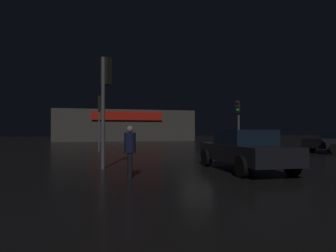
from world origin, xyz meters
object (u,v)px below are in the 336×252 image
(store_building, at_px, (124,126))
(traffic_signal_opposite, at_px, (101,111))
(pedestrian, at_px, (130,148))
(traffic_signal_cross_right, at_px, (238,115))
(traffic_signal_cross_left, at_px, (105,89))
(car_far, at_px, (244,149))

(store_building, xyz_separation_m, traffic_signal_opposite, (-4.39, -21.41, 0.69))
(pedestrian, bearing_deg, traffic_signal_cross_right, 50.86)
(traffic_signal_cross_left, relative_size, pedestrian, 2.65)
(traffic_signal_cross_right, relative_size, pedestrian, 2.47)
(traffic_signal_cross_right, relative_size, car_far, 0.82)
(traffic_signal_cross_right, height_order, pedestrian, traffic_signal_cross_right)
(traffic_signal_cross_left, height_order, traffic_signal_cross_right, traffic_signal_cross_left)
(store_building, distance_m, pedestrian, 33.89)
(store_building, bearing_deg, traffic_signal_cross_left, -98.72)
(traffic_signal_opposite, distance_m, traffic_signal_cross_right, 10.95)
(traffic_signal_opposite, relative_size, car_far, 0.80)
(traffic_signal_opposite, relative_size, traffic_signal_cross_right, 0.98)
(traffic_signal_opposite, xyz_separation_m, car_far, (4.26, -11.57, -2.01))
(traffic_signal_opposite, bearing_deg, car_far, -69.81)
(car_far, bearing_deg, traffic_signal_opposite, 110.19)
(traffic_signal_cross_right, bearing_deg, traffic_signal_opposite, -174.63)
(traffic_signal_cross_left, xyz_separation_m, car_far, (4.65, -1.83, -2.20))
(car_far, bearing_deg, traffic_signal_cross_left, 158.52)
(store_building, xyz_separation_m, traffic_signal_cross_right, (6.51, -20.39, 0.59))
(traffic_signal_opposite, bearing_deg, traffic_signal_cross_right, 5.37)
(traffic_signal_cross_left, height_order, pedestrian, traffic_signal_cross_left)
(store_building, distance_m, traffic_signal_cross_left, 31.53)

